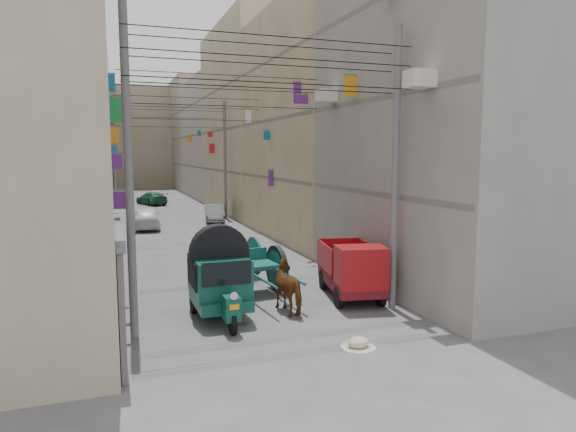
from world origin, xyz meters
name	(u,v)px	position (x,y,z in m)	size (l,w,h in m)	color
building_row_left	(47,126)	(-8.00, 34.13, 6.46)	(8.00, 62.00, 14.00)	tan
building_row_right	(261,129)	(8.00, 34.13, 6.46)	(8.00, 62.00, 14.00)	gray
end_cap_building	(137,138)	(0.00, 66.00, 6.50)	(22.00, 10.00, 13.00)	#A1957F
shutters_left	(116,248)	(-3.92, 10.38, 1.49)	(0.18, 14.40, 2.88)	#4A4A4E
signboards	(186,173)	(-0.01, 21.66, 3.43)	(8.22, 40.52, 5.67)	red
ac_units	(371,56)	(3.65, 7.67, 7.43)	(0.70, 6.55, 3.35)	beige
utility_poles	(200,164)	(0.00, 17.00, 4.00)	(7.40, 22.20, 8.00)	slate
overhead_cables	(210,97)	(0.00, 14.40, 6.77)	(7.40, 22.52, 1.12)	black
auto_rickshaw	(220,276)	(-1.30, 6.83, 1.16)	(1.60, 2.80, 1.97)	black
tonga_cart	(257,270)	(0.31, 8.81, 0.79)	(1.72, 3.48, 1.52)	black
mini_truck	(354,273)	(2.90, 7.09, 0.87)	(2.02, 3.43, 1.81)	black
second_cart	(234,257)	(0.13, 11.13, 0.77)	(1.81, 1.64, 1.45)	#12524E
feed_sack	(358,342)	(1.26, 3.59, 0.13)	(0.51, 0.41, 0.26)	#BEB79D
horse	(291,287)	(0.74, 6.71, 0.72)	(0.77, 1.70, 1.44)	brown
distant_car_white	(146,218)	(-1.96, 24.75, 0.66)	(1.57, 3.89, 1.33)	silver
distant_car_grey	(214,213)	(2.54, 26.68, 0.56)	(1.19, 3.41, 1.12)	#5D6261
distant_car_green	(152,198)	(-0.43, 39.63, 0.56)	(1.58, 3.87, 1.12)	#1E5A3B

